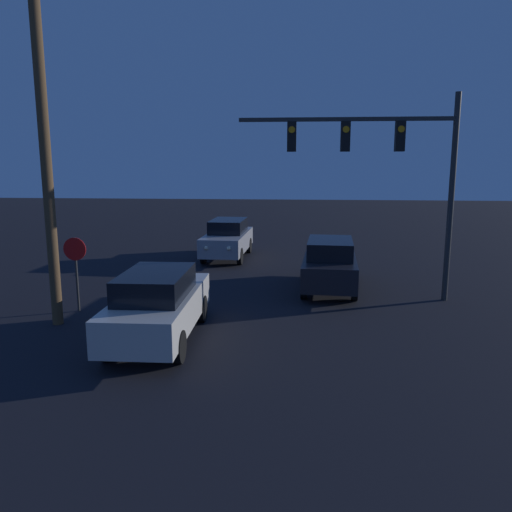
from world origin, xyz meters
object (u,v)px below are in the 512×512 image
(car_near, at_px, (158,304))
(traffic_signal_mast, at_px, (388,159))
(car_mid, at_px, (330,263))
(stop_sign, at_px, (76,261))
(utility_pole, at_px, (44,131))
(car_far, at_px, (228,238))

(car_near, distance_m, traffic_signal_mast, 8.20)
(car_mid, relative_size, stop_sign, 2.22)
(traffic_signal_mast, height_order, utility_pole, utility_pole)
(traffic_signal_mast, height_order, stop_sign, traffic_signal_mast)
(car_far, relative_size, utility_pole, 0.49)
(car_mid, xyz_separation_m, stop_sign, (-7.45, -3.33, 0.61))
(car_mid, bearing_deg, car_near, -125.44)
(car_far, bearing_deg, car_mid, 130.31)
(traffic_signal_mast, relative_size, stop_sign, 3.02)
(stop_sign, bearing_deg, car_near, -35.29)
(car_mid, xyz_separation_m, utility_pole, (-7.50, -4.49, 4.16))
(stop_sign, bearing_deg, car_mid, 24.07)
(car_mid, relative_size, traffic_signal_mast, 0.73)
(car_far, height_order, utility_pole, utility_pole)
(car_near, bearing_deg, utility_pole, 161.10)
(stop_sign, height_order, utility_pole, utility_pole)
(car_far, relative_size, stop_sign, 2.20)
(car_near, bearing_deg, car_far, 88.09)
(traffic_signal_mast, distance_m, stop_sign, 9.75)
(car_near, height_order, traffic_signal_mast, traffic_signal_mast)
(car_mid, height_order, utility_pole, utility_pole)
(car_mid, relative_size, car_far, 1.01)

